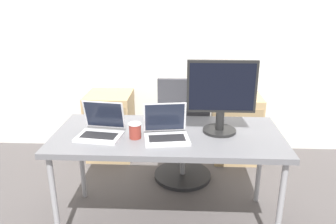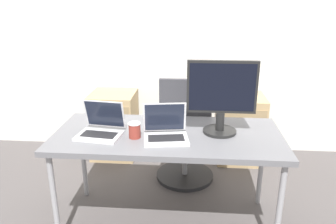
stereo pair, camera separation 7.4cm
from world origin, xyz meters
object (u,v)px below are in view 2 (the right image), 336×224
(coffee_cup_brown, at_px, (135,130))
(laptop_left, at_px, (101,128))
(coffee_cup_white, at_px, (150,123))
(cabinet_right, at_px, (240,128))
(office_chair, at_px, (185,144))
(laptop_right, at_px, (165,132))
(cabinet_left, at_px, (114,124))
(monitor, at_px, (221,97))

(coffee_cup_brown, bearing_deg, laptop_left, 171.89)
(coffee_cup_white, bearing_deg, cabinet_right, 52.52)
(cabinet_right, bearing_deg, coffee_cup_white, -127.48)
(office_chair, xyz_separation_m, laptop_right, (-0.12, -0.71, 0.42))
(laptop_right, height_order, coffee_cup_white, laptop_right)
(cabinet_left, bearing_deg, coffee_cup_white, -63.00)
(laptop_right, distance_m, coffee_cup_white, 0.20)
(monitor, xyz_separation_m, coffee_cup_brown, (-0.60, -0.14, -0.22))
(cabinet_right, height_order, laptop_left, laptop_left)
(office_chair, xyz_separation_m, cabinet_right, (0.57, 0.52, -0.04))
(office_chair, relative_size, laptop_left, 3.22)
(office_chair, relative_size, cabinet_right, 1.48)
(monitor, relative_size, coffee_cup_white, 5.43)
(cabinet_right, bearing_deg, monitor, -105.89)
(cabinet_left, xyz_separation_m, cabinet_right, (1.38, 0.00, 0.00))
(coffee_cup_white, bearing_deg, cabinet_left, 117.00)
(cabinet_left, bearing_deg, monitor, -46.00)
(cabinet_left, bearing_deg, office_chair, -33.20)
(monitor, distance_m, coffee_cup_brown, 0.65)
(cabinet_left, distance_m, laptop_right, 1.48)
(laptop_left, relative_size, laptop_right, 0.99)
(office_chair, distance_m, monitor, 0.90)
(office_chair, bearing_deg, monitor, -65.65)
(office_chair, height_order, cabinet_left, office_chair)
(cabinet_left, xyz_separation_m, coffee_cup_white, (0.55, -1.08, 0.45))
(cabinet_right, bearing_deg, coffee_cup_brown, -126.30)
(office_chair, xyz_separation_m, laptop_left, (-0.59, -0.68, 0.42))
(office_chair, height_order, laptop_left, office_chair)
(coffee_cup_brown, bearing_deg, office_chair, 64.74)
(office_chair, distance_m, coffee_cup_brown, 0.90)
(laptop_left, height_order, laptop_right, laptop_right)
(cabinet_right, distance_m, coffee_cup_white, 1.43)
(office_chair, bearing_deg, laptop_left, -130.79)
(coffee_cup_white, bearing_deg, laptop_left, -159.12)
(monitor, height_order, coffee_cup_brown, monitor)
(cabinet_right, bearing_deg, laptop_left, -133.92)
(office_chair, distance_m, laptop_right, 0.83)
(cabinet_right, relative_size, coffee_cup_white, 7.37)
(laptop_left, height_order, coffee_cup_white, laptop_left)
(laptop_right, distance_m, coffee_cup_brown, 0.21)
(cabinet_right, xyz_separation_m, monitor, (-0.31, -1.10, 0.68))
(cabinet_right, distance_m, laptop_left, 1.73)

